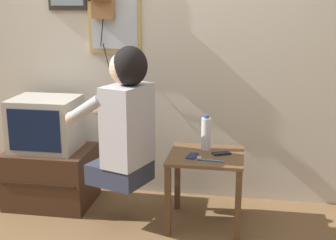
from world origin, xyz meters
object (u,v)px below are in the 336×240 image
Objects in this scene: wall_mirror at (114,5)px; cell_phone_held at (192,156)px; cell_phone_spare at (221,153)px; person at (125,117)px; toothbrush at (208,160)px; water_bottle at (206,133)px; television at (45,124)px.

wall_mirror reaches higher than cell_phone_held.
cell_phone_spare is at bearing -27.63° from wall_mirror.
person reaches higher than toothbrush.
water_bottle is (0.52, 0.23, -0.15)m from person.
television is at bearing 87.50° from person.
person is 0.96m from wall_mirror.
television is 1.29m from toothbrush.
water_bottle is at bearing 15.89° from toothbrush.
television is at bearing -145.82° from wall_mirror.
person reaches higher than cell_phone_held.
television is 3.48× the size of cell_phone_spare.
cell_phone_held is (1.14, -0.21, -0.11)m from television.
wall_mirror reaches higher than cell_phone_spare.
wall_mirror is at bearing 153.78° from water_bottle.
water_bottle is (-0.11, 0.08, 0.11)m from cell_phone_spare.
cell_phone_held is at bearing -114.57° from water_bottle.
wall_mirror is at bearing -142.11° from cell_phone_spare.
person is 0.76m from television.
water_bottle is at bearing -2.28° from television.
cell_phone_held is 0.21m from water_bottle.
television is at bearing 176.58° from cell_phone_held.
cell_phone_spare is (0.64, 0.15, -0.26)m from person.
person reaches higher than television.
cell_phone_spare is 0.79× the size of toothbrush.
person is 7.17× the size of cell_phone_held.
person is 0.71m from cell_phone_spare.
water_bottle is at bearing -150.41° from cell_phone_spare.
toothbrush is at bearing -70.87° from person.
toothbrush is at bearing -24.16° from cell_phone_held.
toothbrush is (0.56, -0.00, -0.26)m from person.
wall_mirror is at bearing 34.18° from television.
toothbrush is (-0.08, -0.15, 0.00)m from cell_phone_spare.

